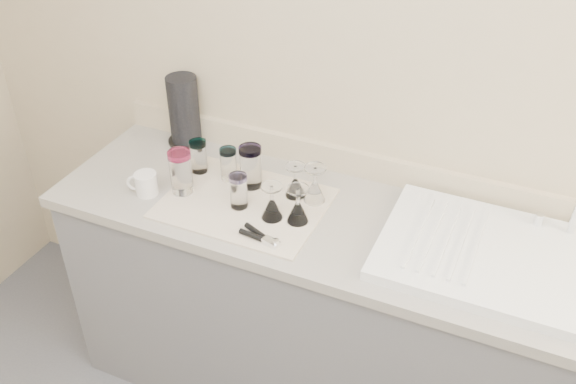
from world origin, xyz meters
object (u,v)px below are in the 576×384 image
at_px(can_opener, 260,237).
at_px(paper_towel_roll, 184,111).
at_px(goblet_front_left, 272,207).
at_px(tumbler_cyan, 228,164).
at_px(goblet_front_right, 298,210).
at_px(tumbler_lavender, 239,191).
at_px(white_mug, 145,184).
at_px(tumbler_teal, 199,156).
at_px(tumbler_purple, 251,166).
at_px(sink_unit, 516,261).
at_px(goblet_back_left, 295,185).
at_px(goblet_back_right, 315,189).
at_px(tumbler_magenta, 181,172).

xyz_separation_m(can_opener, paper_towel_roll, (-0.54, 0.44, 0.12)).
bearing_deg(goblet_front_left, can_opener, -82.98).
bearing_deg(tumbler_cyan, paper_towel_roll, 148.86).
xyz_separation_m(tumbler_cyan, goblet_front_right, (0.33, -0.13, -0.02)).
height_order(tumbler_lavender, white_mug, tumbler_lavender).
relative_size(tumbler_cyan, goblet_front_right, 0.93).
height_order(tumbler_teal, goblet_front_left, goblet_front_left).
bearing_deg(tumbler_purple, tumbler_teal, 178.12).
bearing_deg(tumbler_cyan, sink_unit, -3.38).
relative_size(goblet_back_left, white_mug, 1.03).
xyz_separation_m(tumbler_lavender, goblet_back_right, (0.22, 0.14, -0.02)).
bearing_deg(paper_towel_roll, goblet_back_left, -17.59).
xyz_separation_m(tumbler_purple, goblet_back_left, (0.17, 0.01, -0.04)).
relative_size(sink_unit, goblet_back_left, 6.62).
bearing_deg(tumbler_cyan, goblet_back_left, -0.34).
relative_size(goblet_front_right, white_mug, 1.10).
xyz_separation_m(tumbler_teal, can_opener, (0.38, -0.27, -0.05)).
height_order(tumbler_teal, tumbler_lavender, same).
distance_m(tumbler_cyan, tumbler_purple, 0.10).
bearing_deg(paper_towel_roll, tumbler_lavender, -37.89).
relative_size(tumbler_teal, tumbler_cyan, 1.02).
bearing_deg(goblet_back_left, tumbler_teal, -180.00).
bearing_deg(sink_unit, can_opener, -164.69).
xyz_separation_m(tumbler_teal, goblet_back_right, (0.46, 0.00, -0.02)).
distance_m(goblet_back_left, goblet_back_right, 0.07).
bearing_deg(tumbler_lavender, tumbler_cyan, 129.43).
bearing_deg(sink_unit, tumbler_teal, 177.06).
relative_size(tumbler_magenta, can_opener, 1.08).
relative_size(tumbler_purple, goblet_back_left, 1.28).
bearing_deg(goblet_front_right, goblet_front_left, -167.85).
bearing_deg(goblet_front_left, tumbler_cyan, 148.34).
distance_m(tumbler_lavender, can_opener, 0.20).
relative_size(tumbler_cyan, tumbler_magenta, 0.76).
bearing_deg(paper_towel_roll, white_mug, -81.13).
height_order(goblet_front_right, white_mug, goblet_front_right).
xyz_separation_m(goblet_front_right, can_opener, (-0.07, -0.14, -0.04)).
xyz_separation_m(tumbler_teal, tumbler_purple, (0.22, -0.01, 0.02)).
height_order(goblet_back_right, can_opener, goblet_back_right).
height_order(goblet_back_right, white_mug, goblet_back_right).
bearing_deg(tumbler_purple, goblet_front_right, -27.70).
height_order(sink_unit, tumbler_cyan, sink_unit).
distance_m(sink_unit, goblet_front_left, 0.78).
bearing_deg(paper_towel_roll, tumbler_cyan, -31.14).
distance_m(tumbler_purple, goblet_front_left, 0.21).
xyz_separation_m(tumbler_lavender, can_opener, (0.14, -0.13, -0.05)).
distance_m(tumbler_purple, goblet_back_right, 0.24).
height_order(tumbler_magenta, goblet_front_right, tumbler_magenta).
height_order(tumbler_teal, can_opener, tumbler_teal).
bearing_deg(goblet_back_left, sink_unit, -4.44).
bearing_deg(goblet_back_left, paper_towel_roll, 162.41).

